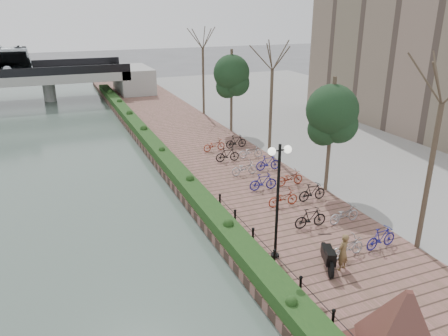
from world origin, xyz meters
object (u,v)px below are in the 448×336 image
granite_monument (404,327)px  pedestrian (343,252)px  motorcycle (328,255)px  lamppost (279,178)px

granite_monument → pedestrian: granite_monument is taller
motorcycle → pedestrian: pedestrian is taller
granite_monument → pedestrian: 4.90m
motorcycle → pedestrian: 0.62m
granite_monument → lamppost: bearing=95.5°
lamppost → motorcycle: size_ratio=2.76×
motorcycle → lamppost: bearing=159.2°
pedestrian → motorcycle: bearing=-56.6°
granite_monument → motorcycle: (0.93, 5.04, -0.67)m
lamppost → pedestrian: 3.92m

